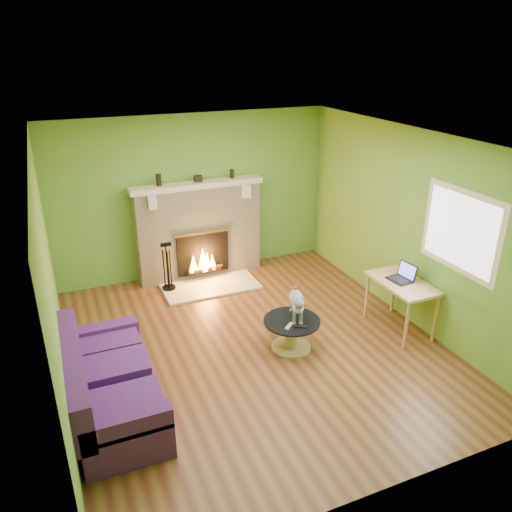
{
  "coord_description": "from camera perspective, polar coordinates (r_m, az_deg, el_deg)",
  "views": [
    {
      "loc": [
        -2.09,
        -4.99,
        3.6
      ],
      "look_at": [
        0.19,
        0.4,
        1.06
      ],
      "focal_mm": 35.0,
      "sensor_mm": 36.0,
      "label": 1
    }
  ],
  "objects": [
    {
      "name": "window_frame",
      "position": [
        6.3,
        22.34,
        2.64
      ],
      "size": [
        0.0,
        1.2,
        1.2
      ],
      "primitive_type": "plane",
      "rotation": [
        1.57,
        0.0,
        -1.57
      ],
      "color": "silver",
      "rests_on": "wall_right"
    },
    {
      "name": "coffee_table",
      "position": [
        6.35,
        4.08,
        -8.67
      ],
      "size": [
        0.71,
        0.71,
        0.4
      ],
      "color": "tan",
      "rests_on": "floor"
    },
    {
      "name": "laptop",
      "position": [
        6.76,
        16.16,
        -1.84
      ],
      "size": [
        0.29,
        0.33,
        0.23
      ],
      "primitive_type": null,
      "rotation": [
        0.0,
        0.0,
        0.1
      ],
      "color": "black",
      "rests_on": "desk"
    },
    {
      "name": "fireplace",
      "position": [
        8.11,
        -6.55,
        2.87
      ],
      "size": [
        2.1,
        0.46,
        1.58
      ],
      "color": "beige",
      "rests_on": "floor"
    },
    {
      "name": "sofa",
      "position": [
        5.54,
        -16.49,
        -14.01
      ],
      "size": [
        0.86,
        1.82,
        0.81
      ],
      "color": "#40175A",
      "rests_on": "floor"
    },
    {
      "name": "desk",
      "position": [
        6.82,
        16.36,
        -3.49
      ],
      "size": [
        0.55,
        0.95,
        0.7
      ],
      "color": "tan",
      "rests_on": "floor"
    },
    {
      "name": "mantel_box",
      "position": [
        7.87,
        -6.63,
        8.78
      ],
      "size": [
        0.12,
        0.08,
        0.1
      ],
      "primitive_type": "cube",
      "color": "black",
      "rests_on": "mantel"
    },
    {
      "name": "cat",
      "position": [
        6.23,
        4.63,
        -5.37
      ],
      "size": [
        0.45,
        0.69,
        0.41
      ],
      "primitive_type": null,
      "rotation": [
        0.0,
        0.0,
        -0.36
      ],
      "color": "slate",
      "rests_on": "coffee_table"
    },
    {
      "name": "ceiling",
      "position": [
        5.5,
        -0.23,
        12.98
      ],
      "size": [
        5.0,
        5.0,
        0.0
      ],
      "primitive_type": "plane",
      "rotation": [
        3.14,
        0.0,
        0.0
      ],
      "color": "white",
      "rests_on": "wall_back"
    },
    {
      "name": "mantel_vase_left",
      "position": [
        7.72,
        -11.06,
        8.52
      ],
      "size": [
        0.08,
        0.08,
        0.18
      ],
      "primitive_type": "cylinder",
      "color": "black",
      "rests_on": "mantel"
    },
    {
      "name": "mantel_vase_right",
      "position": [
        8.03,
        -2.77,
        9.36
      ],
      "size": [
        0.07,
        0.07,
        0.14
      ],
      "primitive_type": "cylinder",
      "color": "black",
      "rests_on": "mantel"
    },
    {
      "name": "remote_silver",
      "position": [
        6.12,
        3.79,
        -7.99
      ],
      "size": [
        0.16,
        0.14,
        0.02
      ],
      "primitive_type": "cube",
      "rotation": [
        0.0,
        0.0,
        0.69
      ],
      "color": "#969698",
      "rests_on": "coffee_table"
    },
    {
      "name": "hearth",
      "position": [
        7.96,
        -5.22,
        -3.44
      ],
      "size": [
        1.5,
        0.75,
        0.03
      ],
      "primitive_type": "cube",
      "color": "beige",
      "rests_on": "floor"
    },
    {
      "name": "wall_front",
      "position": [
        3.98,
        14.2,
        -12.63
      ],
      "size": [
        5.0,
        0.0,
        5.0
      ],
      "primitive_type": "plane",
      "rotation": [
        -1.57,
        0.0,
        0.0
      ],
      "color": "#5E922F",
      "rests_on": "floor"
    },
    {
      "name": "wall_left",
      "position": [
        5.5,
        -22.41,
        -3.18
      ],
      "size": [
        0.0,
        5.0,
        5.0
      ],
      "primitive_type": "plane",
      "rotation": [
        1.57,
        0.0,
        1.57
      ],
      "color": "#5E922F",
      "rests_on": "floor"
    },
    {
      "name": "floor",
      "position": [
        6.5,
        -0.19,
        -10.19
      ],
      "size": [
        5.0,
        5.0,
        0.0
      ],
      "primitive_type": "plane",
      "color": "#592B19",
      "rests_on": "ground"
    },
    {
      "name": "wall_back",
      "position": [
        8.11,
        -7.1,
        6.78
      ],
      "size": [
        5.0,
        0.0,
        5.0
      ],
      "primitive_type": "plane",
      "rotation": [
        1.57,
        0.0,
        0.0
      ],
      "color": "#5E922F",
      "rests_on": "floor"
    },
    {
      "name": "window_pane",
      "position": [
        6.3,
        22.29,
        2.63
      ],
      "size": [
        0.0,
        1.06,
        1.06
      ],
      "primitive_type": "plane",
      "rotation": [
        1.57,
        0.0,
        -1.57
      ],
      "color": "white",
      "rests_on": "wall_right"
    },
    {
      "name": "fire_tools",
      "position": [
        7.78,
        -10.09,
        -1.12
      ],
      "size": [
        0.21,
        0.21,
        0.77
      ],
      "primitive_type": null,
      "color": "black",
      "rests_on": "hearth"
    },
    {
      "name": "mantel",
      "position": [
        7.86,
        -6.76,
        8.07
      ],
      "size": [
        2.1,
        0.28,
        0.08
      ],
      "primitive_type": "cube",
      "color": "beige",
      "rests_on": "fireplace"
    },
    {
      "name": "wall_right",
      "position": [
        7.0,
        17.05,
        3.21
      ],
      "size": [
        0.0,
        5.0,
        5.0
      ],
      "primitive_type": "plane",
      "rotation": [
        1.57,
        0.0,
        -1.57
      ],
      "color": "#5E922F",
      "rests_on": "floor"
    },
    {
      "name": "remote_black",
      "position": [
        6.13,
        5.06,
        -8.02
      ],
      "size": [
        0.15,
        0.13,
        0.02
      ],
      "primitive_type": "cube",
      "rotation": [
        0.0,
        0.0,
        -0.62
      ],
      "color": "black",
      "rests_on": "coffee_table"
    }
  ]
}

